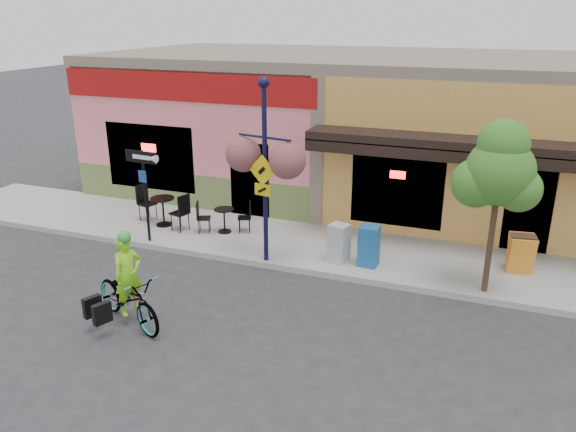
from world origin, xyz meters
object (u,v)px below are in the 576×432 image
object	(u,v)px
cyclist_rider	(129,287)
lamp_post	(265,173)
newspaper_box_grey	(339,243)
street_tree	(495,208)
newspaper_box_blue	(369,246)
one_way_sign	(146,197)
building	(384,126)
bicycle	(128,298)

from	to	relation	value
cyclist_rider	lamp_post	size ratio (longest dim) A/B	0.37
newspaper_box_grey	street_tree	xyz separation A→B (m)	(3.32, -0.36, 1.39)
newspaper_box_blue	one_way_sign	bearing A→B (deg)	-170.54
lamp_post	street_tree	bearing A→B (deg)	12.61
newspaper_box_blue	building	bearing A→B (deg)	103.41
one_way_sign	newspaper_box_blue	xyz separation A→B (m)	(5.66, 0.50, -0.71)
one_way_sign	street_tree	size ratio (longest dim) A/B	0.64
lamp_post	newspaper_box_grey	world-z (taller)	lamp_post
building	newspaper_box_blue	distance (m)	6.57
lamp_post	newspaper_box_grey	distance (m)	2.41
bicycle	building	bearing A→B (deg)	8.26
newspaper_box_grey	building	bearing A→B (deg)	108.91
bicycle	cyclist_rider	size ratio (longest dim) A/B	1.29
newspaper_box_grey	cyclist_rider	bearing A→B (deg)	-111.75
newspaper_box_blue	newspaper_box_grey	size ratio (longest dim) A/B	1.04
cyclist_rider	one_way_sign	distance (m)	3.96
bicycle	cyclist_rider	world-z (taller)	cyclist_rider
building	bicycle	xyz separation A→B (m)	(-2.83, -10.22, -1.71)
bicycle	cyclist_rider	bearing A→B (deg)	-66.28
building	lamp_post	xyz separation A→B (m)	(-1.36, -6.84, 0.05)
lamp_post	street_tree	distance (m)	4.98
building	bicycle	size ratio (longest dim) A/B	8.84
one_way_sign	cyclist_rider	bearing A→B (deg)	-56.73
lamp_post	one_way_sign	bearing A→B (deg)	-170.11
building	cyclist_rider	world-z (taller)	building
lamp_post	newspaper_box_blue	world-z (taller)	lamp_post
bicycle	newspaper_box_blue	size ratio (longest dim) A/B	2.12
one_way_sign	lamp_post	bearing A→B (deg)	3.66
newspaper_box_grey	street_tree	distance (m)	3.62
cyclist_rider	newspaper_box_blue	distance (m)	5.45
cyclist_rider	one_way_sign	xyz separation A→B (m)	(-1.88, 3.43, 0.55)
building	street_tree	bearing A→B (deg)	-61.63
one_way_sign	newspaper_box_grey	world-z (taller)	one_way_sign
newspaper_box_blue	street_tree	size ratio (longest dim) A/B	0.26
cyclist_rider	lamp_post	distance (m)	3.97
bicycle	newspaper_box_blue	xyz separation A→B (m)	(3.82, 3.93, 0.09)
bicycle	one_way_sign	distance (m)	3.98
building	street_tree	distance (m)	7.59
bicycle	lamp_post	world-z (taller)	lamp_post
lamp_post	cyclist_rider	bearing A→B (deg)	-101.99
one_way_sign	newspaper_box_grey	xyz separation A→B (m)	(4.94, 0.47, -0.73)
cyclist_rider	street_tree	size ratio (longest dim) A/B	0.43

